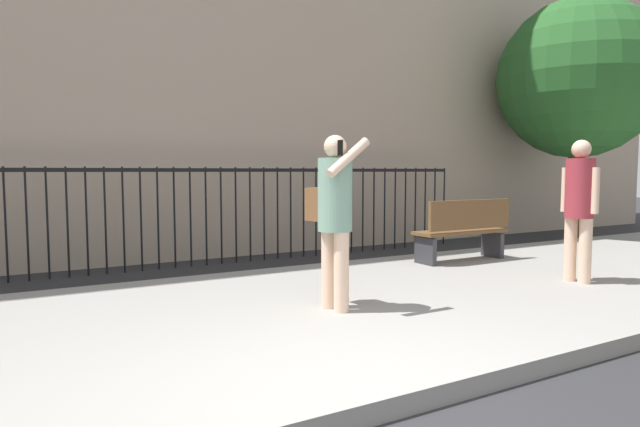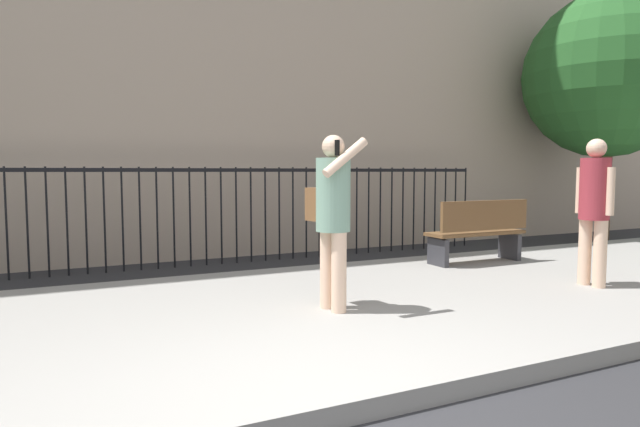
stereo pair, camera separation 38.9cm
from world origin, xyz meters
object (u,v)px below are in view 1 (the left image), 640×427
at_px(pedestrian_on_phone, 333,209).
at_px(pedestrian_walking, 579,201).
at_px(street_tree_near, 579,79).
at_px(street_bench, 464,229).

bearing_deg(pedestrian_on_phone, pedestrian_walking, -6.33).
height_order(pedestrian_on_phone, street_tree_near, street_tree_near).
relative_size(street_bench, street_tree_near, 0.31).
relative_size(pedestrian_on_phone, street_bench, 1.08).
bearing_deg(street_bench, street_tree_near, 17.04).
distance_m(pedestrian_on_phone, pedestrian_walking, 3.35).
relative_size(pedestrian_on_phone, street_tree_near, 0.33).
bearing_deg(street_tree_near, pedestrian_on_phone, -159.82).
bearing_deg(pedestrian_walking, street_tree_near, 35.64).
bearing_deg(street_tree_near, pedestrian_walking, -144.36).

